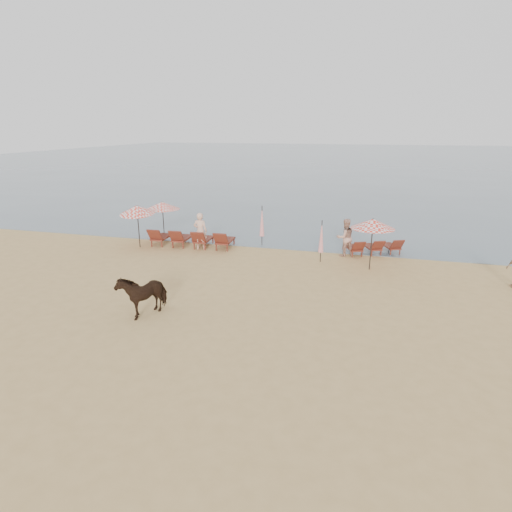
{
  "coord_description": "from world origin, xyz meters",
  "views": [
    {
      "loc": [
        4.31,
        -10.99,
        6.13
      ],
      "look_at": [
        0.0,
        5.0,
        1.1
      ],
      "focal_mm": 30.0,
      "sensor_mm": 36.0,
      "label": 1
    }
  ],
  "objects": [
    {
      "name": "sea",
      "position": [
        0.0,
        80.0,
        0.0
      ],
      "size": [
        160.0,
        140.0,
        0.06
      ],
      "primitive_type": "cube",
      "color": "#51606B",
      "rests_on": "ground"
    },
    {
      "name": "umbrella_open_left_a",
      "position": [
        -6.78,
        10.26,
        1.94
      ],
      "size": [
        1.9,
        1.9,
        2.16
      ],
      "rotation": [
        0.0,
        0.0,
        0.27
      ],
      "color": "black",
      "rests_on": "ground"
    },
    {
      "name": "lounger_cluster_left",
      "position": [
        -4.68,
        9.23,
        0.47
      ],
      "size": [
        4.38,
        2.03,
        0.68
      ],
      "rotation": [
        0.0,
        0.0,
        0.05
      ],
      "color": "maroon",
      "rests_on": "ground"
    },
    {
      "name": "umbrella_closed_left",
      "position": [
        2.24,
        8.35,
        1.23
      ],
      "size": [
        0.24,
        0.24,
        2.01
      ],
      "rotation": [
        0.0,
        0.0,
        -0.16
      ],
      "color": "black",
      "rests_on": "ground"
    },
    {
      "name": "cow",
      "position": [
        -2.88,
        1.0,
        0.73
      ],
      "size": [
        1.38,
        1.89,
        1.46
      ],
      "primitive_type": "imported",
      "rotation": [
        0.0,
        0.0,
        -0.39
      ],
      "color": "black",
      "rests_on": "ground"
    },
    {
      "name": "umbrella_open_left_b",
      "position": [
        -7.32,
        8.49,
        2.0
      ],
      "size": [
        1.82,
        1.85,
        2.32
      ],
      "rotation": [
        0.0,
        0.0,
        0.32
      ],
      "color": "black",
      "rests_on": "ground"
    },
    {
      "name": "umbrella_open_right",
      "position": [
        4.49,
        7.83,
        2.09
      ],
      "size": [
        1.9,
        1.9,
        2.32
      ],
      "rotation": [
        0.0,
        0.0,
        0.36
      ],
      "color": "black",
      "rests_on": "ground"
    },
    {
      "name": "ground",
      "position": [
        0.0,
        0.0,
        0.0
      ],
      "size": [
        120.0,
        120.0,
        0.0
      ],
      "primitive_type": "plane",
      "color": "tan",
      "rests_on": "ground"
    },
    {
      "name": "beachgoer_right_a",
      "position": [
        3.25,
        9.7,
        0.93
      ],
      "size": [
        1.13,
        1.06,
        1.86
      ],
      "primitive_type": "imported",
      "rotation": [
        0.0,
        0.0,
        3.67
      ],
      "color": "tan",
      "rests_on": "ground"
    },
    {
      "name": "lounger_cluster_right",
      "position": [
        4.64,
        10.35,
        0.39
      ],
      "size": [
        2.98,
        2.45,
        0.57
      ],
      "rotation": [
        0.0,
        0.0,
        0.43
      ],
      "color": "maroon",
      "rests_on": "ground"
    },
    {
      "name": "umbrella_closed_right",
      "position": [
        -1.15,
        10.48,
        1.33
      ],
      "size": [
        0.26,
        0.26,
        2.16
      ],
      "rotation": [
        0.0,
        0.0,
        -0.19
      ],
      "color": "black",
      "rests_on": "ground"
    },
    {
      "name": "beachgoer_left",
      "position": [
        -4.03,
        8.93,
        0.96
      ],
      "size": [
        0.74,
        0.53,
        1.93
      ],
      "primitive_type": "imported",
      "rotation": [
        0.0,
        0.0,
        3.24
      ],
      "color": "#E3AA8E",
      "rests_on": "ground"
    }
  ]
}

